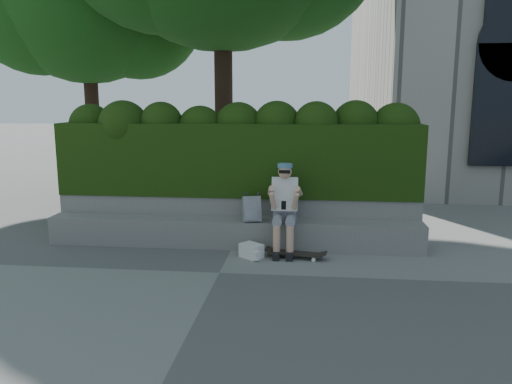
# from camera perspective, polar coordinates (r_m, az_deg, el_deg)

# --- Properties ---
(ground) EXTENTS (80.00, 80.00, 0.00)m
(ground) POSITION_cam_1_polar(r_m,az_deg,el_deg) (6.94, -4.21, -9.19)
(ground) COLOR slate
(ground) RESTS_ON ground
(bench_ledge) EXTENTS (6.00, 0.45, 0.45)m
(bench_ledge) POSITION_cam_1_polar(r_m,az_deg,el_deg) (8.05, -2.66, -4.70)
(bench_ledge) COLOR gray
(bench_ledge) RESTS_ON ground
(planter_wall) EXTENTS (6.00, 0.50, 0.75)m
(planter_wall) POSITION_cam_1_polar(r_m,az_deg,el_deg) (8.47, -2.18, -2.88)
(planter_wall) COLOR gray
(planter_wall) RESTS_ON ground
(hedge) EXTENTS (6.00, 1.00, 1.20)m
(hedge) POSITION_cam_1_polar(r_m,az_deg,el_deg) (8.52, -2.01, 3.87)
(hedge) COLOR black
(hedge) RESTS_ON planter_wall
(person) EXTENTS (0.40, 0.76, 1.38)m
(person) POSITION_cam_1_polar(r_m,az_deg,el_deg) (7.67, 3.29, -1.42)
(person) COLOR gray
(person) RESTS_ON ground
(skateboard) EXTENTS (0.85, 0.34, 0.09)m
(skateboard) POSITION_cam_1_polar(r_m,az_deg,el_deg) (7.53, 4.54, -7.02)
(skateboard) COLOR black
(skateboard) RESTS_ON ground
(backpack_plaid) EXTENTS (0.30, 0.22, 0.40)m
(backpack_plaid) POSITION_cam_1_polar(r_m,az_deg,el_deg) (7.81, -0.48, -1.95)
(backpack_plaid) COLOR #ABABB0
(backpack_plaid) RESTS_ON bench_ledge
(backpack_ground) EXTENTS (0.40, 0.38, 0.21)m
(backpack_ground) POSITION_cam_1_polar(r_m,az_deg,el_deg) (7.53, -0.52, -6.73)
(backpack_ground) COLOR silver
(backpack_ground) RESTS_ON ground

